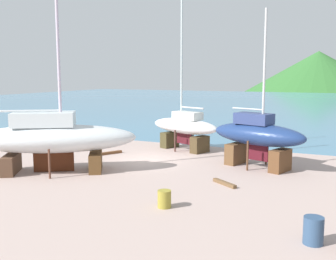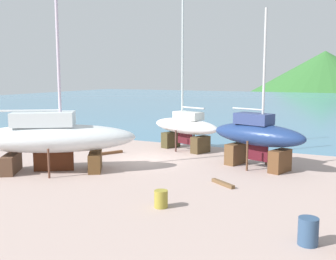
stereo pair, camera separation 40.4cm
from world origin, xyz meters
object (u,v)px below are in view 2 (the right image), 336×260
at_px(sailboat_mid_port, 185,127).
at_px(barrel_tipped_right, 308,231).
at_px(sailboat_far_slipway, 257,136).
at_px(barrel_tipped_center, 62,139).
at_px(sailboat_large_starboard, 52,137).
at_px(barrel_rust_near, 161,199).
at_px(worker, 245,142).

bearing_deg(sailboat_mid_port, barrel_tipped_right, 147.27).
bearing_deg(sailboat_far_slipway, barrel_tipped_center, -168.16).
xyz_separation_m(sailboat_large_starboard, barrel_rust_near, (8.62, -3.07, -1.65)).
bearing_deg(sailboat_large_starboard, worker, 14.62).
distance_m(sailboat_far_slipway, worker, 3.92).
height_order(sailboat_far_slipway, barrel_tipped_center, sailboat_far_slipway).
bearing_deg(sailboat_far_slipway, sailboat_large_starboard, -131.16).
height_order(worker, barrel_tipped_right, worker).
relative_size(worker, barrel_rust_near, 2.35).
height_order(sailboat_large_starboard, worker, sailboat_large_starboard).
xyz_separation_m(sailboat_far_slipway, sailboat_large_starboard, (-10.59, -6.08, 0.07)).
bearing_deg(barrel_tipped_center, sailboat_large_starboard, -52.75).
bearing_deg(barrel_tipped_right, barrel_tipped_center, 149.08).
relative_size(sailboat_large_starboard, barrel_rust_near, 20.90).
bearing_deg(worker, barrel_tipped_right, -69.01).
xyz_separation_m(worker, barrel_tipped_center, (-15.19, -1.30, -0.63)).
relative_size(barrel_tipped_right, barrel_rust_near, 1.25).
height_order(barrel_rust_near, barrel_tipped_center, barrel_rust_near).
relative_size(sailboat_mid_port, worker, 6.23).
xyz_separation_m(sailboat_large_starboard, worker, (8.97, 9.49, -1.11)).
bearing_deg(barrel_rust_near, sailboat_far_slipway, 77.82).
bearing_deg(sailboat_mid_port, sailboat_large_starboard, 85.96).
height_order(sailboat_mid_port, barrel_rust_near, sailboat_mid_port).
height_order(sailboat_large_starboard, barrel_rust_near, sailboat_large_starboard).
distance_m(sailboat_far_slipway, barrel_rust_near, 9.49).
bearing_deg(sailboat_large_starboard, barrel_rust_near, -51.62).
bearing_deg(sailboat_mid_port, barrel_rust_near, 129.14).
xyz_separation_m(sailboat_large_starboard, barrel_tipped_center, (-6.23, 8.19, -1.74)).
bearing_deg(barrel_rust_near, barrel_tipped_right, -12.02).
xyz_separation_m(sailboat_far_slipway, barrel_tipped_right, (4.17, -10.46, -1.49)).
relative_size(sailboat_far_slipway, barrel_rust_near, 12.60).
xyz_separation_m(sailboat_far_slipway, sailboat_mid_port, (-6.21, 3.48, -0.20)).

